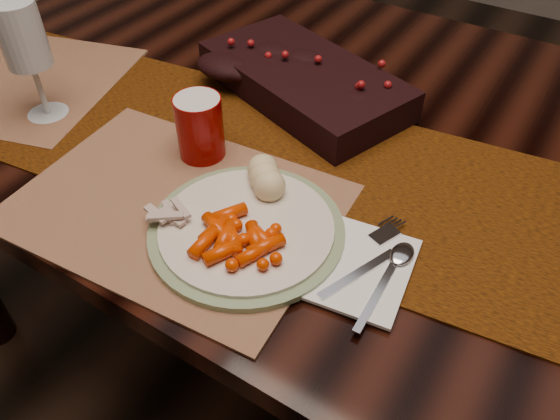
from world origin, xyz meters
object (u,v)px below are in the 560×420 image
Objects in this scene: turkey_shreds at (167,212)px; wine_glass at (31,62)px; placemat_main at (176,205)px; baby_carrots at (237,239)px; red_cup at (200,127)px; dining_table at (341,267)px; mashed_potatoes at (259,174)px; napkin at (357,266)px; centerpiece at (304,76)px; dinner_plate at (247,229)px.

wine_glass is at bearing 164.89° from turkey_shreds.
turkey_shreds is at bearing -68.19° from placemat_main.
red_cup reaches higher than baby_carrots.
turkey_shreds is at bearing -68.74° from red_cup.
wine_glass is (-0.48, 0.09, 0.07)m from baby_carrots.
turkey_shreds reaches higher than dining_table.
mashed_potatoes reaches higher than napkin.
turkey_shreds is (0.01, -0.39, -0.02)m from centerpiece.
centerpiece reaches higher than mashed_potatoes.
napkin reaches higher than placemat_main.
placemat_main is 2.94× the size of napkin.
mashed_potatoes is 0.44m from wine_glass.
mashed_potatoes is (-0.04, -0.24, 0.42)m from dining_table.
red_cup is at bearing 166.20° from mashed_potatoes.
placemat_main is 1.69× the size of dinner_plate.
placemat_main is at bearing -112.63° from dining_table.
dining_table is 0.50m from napkin.
dinner_plate is (0.12, -0.35, -0.03)m from centerpiece.
placemat_main is 0.13m from mashed_potatoes.
dinner_plate is 0.16m from napkin.
turkey_shreds is 0.39m from wine_glass.
wine_glass is (-0.36, 0.10, 0.08)m from turkey_shreds.
turkey_shreds is at bearing -158.16° from dinner_plate.
dinner_plate is (0.12, 0.01, 0.01)m from placemat_main.
red_cup reaches higher than centerpiece.
placemat_main is 0.13m from baby_carrots.
dinner_plate is at bearing 21.84° from turkey_shreds.
napkin is 0.63m from wine_glass.
baby_carrots is 0.23m from red_cup.
placemat_main is 0.05m from turkey_shreds.
dinner_plate is at bearing -178.75° from napkin.
turkey_shreds is (0.02, -0.04, 0.02)m from placemat_main.
centerpiece is at bearing 91.81° from turkey_shreds.
baby_carrots is 0.11m from turkey_shreds.
mashed_potatoes reaches higher than placemat_main.
dining_table is 0.48m from mashed_potatoes.
placemat_main is at bearing -90.74° from centerpiece.
napkin is (0.28, 0.03, 0.00)m from placemat_main.
dining_table is at bearing 49.33° from red_cup.
dining_table is 8.80× the size of wine_glass.
centerpiece is 0.43m from napkin.
baby_carrots is 0.16m from napkin.
dining_table is at bearing 87.49° from dinner_plate.
napkin is at bearing -50.24° from centerpiece.
dining_table is 28.07× the size of turkey_shreds.
napkin is (0.27, -0.33, -0.04)m from centerpiece.
centerpiece reaches higher than napkin.
wine_glass is (-0.35, 0.06, 0.10)m from placemat_main.
dinner_plate is at bearing -68.43° from mashed_potatoes.
baby_carrots is 0.12m from mashed_potatoes.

